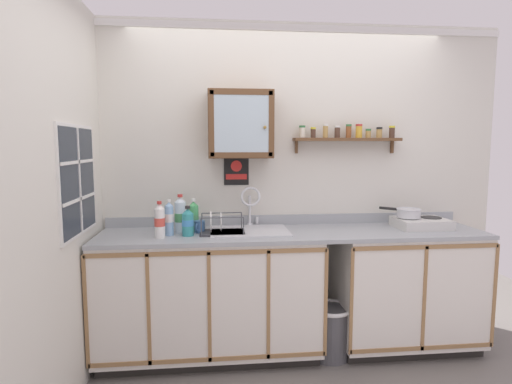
{
  "coord_description": "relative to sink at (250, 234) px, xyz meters",
  "views": [
    {
      "loc": [
        -0.6,
        -2.68,
        1.61
      ],
      "look_at": [
        -0.27,
        0.47,
        1.25
      ],
      "focal_mm": 29.03,
      "sensor_mm": 36.0,
      "label": 1
    }
  ],
  "objects": [
    {
      "name": "spice_shelf",
      "position": [
        0.81,
        0.19,
        0.74
      ],
      "size": [
        0.87,
        0.14,
        0.23
      ],
      "color": "brown"
    },
    {
      "name": "lower_cabinet_run",
      "position": [
        -0.31,
        -0.04,
        -0.47
      ],
      "size": [
        1.65,
        0.6,
        0.93
      ],
      "color": "black",
      "rests_on": "ground"
    },
    {
      "name": "floor",
      "position": [
        0.33,
        -0.39,
        -0.94
      ],
      "size": [
        5.94,
        5.94,
        0.0
      ],
      "primitive_type": "plane",
      "color": "slate",
      "rests_on": "ground"
    },
    {
      "name": "countertop",
      "position": [
        0.33,
        -0.04,
        0.01
      ],
      "size": [
        2.9,
        0.63,
        0.03
      ],
      "primitive_type": "cube",
      "color": "#9EA3A8",
      "rests_on": "lower_cabinet_run"
    },
    {
      "name": "bottle_soda_green_1",
      "position": [
        -0.42,
        0.06,
        0.13
      ],
      "size": [
        0.08,
        0.08,
        0.25
      ],
      "color": "#4CB266",
      "rests_on": "countertop"
    },
    {
      "name": "saucepan",
      "position": [
        1.26,
        0.02,
        0.14
      ],
      "size": [
        0.28,
        0.26,
        0.07
      ],
      "color": "silver",
      "rests_on": "hot_plate_stove"
    },
    {
      "name": "dish_rack",
      "position": [
        -0.22,
        -0.05,
        0.05
      ],
      "size": [
        0.33,
        0.23,
        0.17
      ],
      "color": "#333338",
      "rests_on": "countertop"
    },
    {
      "name": "lower_cabinet_run_right",
      "position": [
        1.24,
        -0.04,
        -0.47
      ],
      "size": [
        1.11,
        0.6,
        0.93
      ],
      "color": "black",
      "rests_on": "ground"
    },
    {
      "name": "bottle_detergent_teal_3",
      "position": [
        -0.46,
        -0.11,
        0.12
      ],
      "size": [
        0.08,
        0.08,
        0.22
      ],
      "color": "teal",
      "rests_on": "countertop"
    },
    {
      "name": "wall_cabinet",
      "position": [
        -0.06,
        0.13,
        0.83
      ],
      "size": [
        0.49,
        0.27,
        0.51
      ],
      "color": "brown"
    },
    {
      "name": "hot_plate_stove",
      "position": [
        1.36,
        -0.01,
        0.06
      ],
      "size": [
        0.39,
        0.32,
        0.08
      ],
      "color": "silver",
      "rests_on": "countertop"
    },
    {
      "name": "warning_sign",
      "position": [
        -0.08,
        0.25,
        0.47
      ],
      "size": [
        0.2,
        0.01,
        0.25
      ],
      "color": "black"
    },
    {
      "name": "side_wall_left",
      "position": [
        -1.17,
        -0.67,
        0.35
      ],
      "size": [
        0.05,
        3.45,
        2.58
      ],
      "primitive_type": "cube",
      "color": "silver",
      "rests_on": "ground"
    },
    {
      "name": "backsplash",
      "position": [
        0.33,
        0.25,
        0.06
      ],
      "size": [
        2.9,
        0.02,
        0.08
      ],
      "primitive_type": "cube",
      "color": "#9EA3A8",
      "rests_on": "countertop"
    },
    {
      "name": "window",
      "position": [
        -1.14,
        -0.33,
        0.45
      ],
      "size": [
        0.03,
        0.68,
        0.71
      ],
      "color": "#262D38"
    },
    {
      "name": "trash_bin",
      "position": [
        0.6,
        -0.15,
        -0.73
      ],
      "size": [
        0.33,
        0.33,
        0.4
      ],
      "color": "#4C4C51",
      "rests_on": "ground"
    },
    {
      "name": "back_wall",
      "position": [
        0.33,
        0.28,
        0.36
      ],
      "size": [
        3.54,
        0.07,
        2.58
      ],
      "color": "silver",
      "rests_on": "ground"
    },
    {
      "name": "bottle_water_blue_2",
      "position": [
        -0.59,
        -0.08,
        0.14
      ],
      "size": [
        0.06,
        0.06,
        0.26
      ],
      "color": "#8CB7E0",
      "rests_on": "countertop"
    },
    {
      "name": "bottle_water_clear_0",
      "position": [
        -0.52,
        0.0,
        0.15
      ],
      "size": [
        0.09,
        0.09,
        0.29
      ],
      "color": "silver",
      "rests_on": "countertop"
    },
    {
      "name": "sink",
      "position": [
        0.0,
        0.0,
        0.0
      ],
      "size": [
        0.59,
        0.48,
        0.44
      ],
      "color": "silver",
      "rests_on": "countertop"
    },
    {
      "name": "bottle_opaque_white_4",
      "position": [
        -0.65,
        -0.16,
        0.14
      ],
      "size": [
        0.07,
        0.07,
        0.26
      ],
      "color": "white",
      "rests_on": "countertop"
    },
    {
      "name": "mug",
      "position": [
        -0.38,
        -0.0,
        0.06
      ],
      "size": [
        0.08,
        0.11,
        0.09
      ],
      "color": "#3F6699",
      "rests_on": "countertop"
    }
  ]
}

